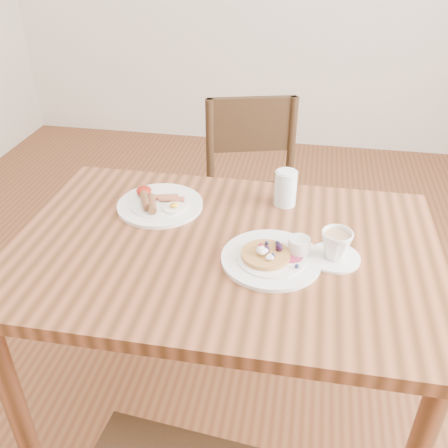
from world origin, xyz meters
name	(u,v)px	position (x,y,z in m)	size (l,w,h in m)	color
ground	(224,414)	(0.00, 0.00, 0.00)	(5.00, 5.00, 0.00)	brown
dining_table	(224,273)	(0.00, 0.00, 0.65)	(1.20, 0.80, 0.75)	brown
chair_far	(254,194)	(-0.01, 0.76, 0.49)	(0.52, 0.52, 0.88)	#302011
pancake_plate	(273,256)	(0.14, -0.05, 0.76)	(0.27, 0.27, 0.06)	white
breakfast_plate	(159,204)	(-0.24, 0.17, 0.76)	(0.27, 0.27, 0.04)	white
teacup_saucer	(336,247)	(0.30, -0.01, 0.79)	(0.14, 0.14, 0.09)	white
water_glass	(285,188)	(0.15, 0.26, 0.81)	(0.07, 0.07, 0.11)	silver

